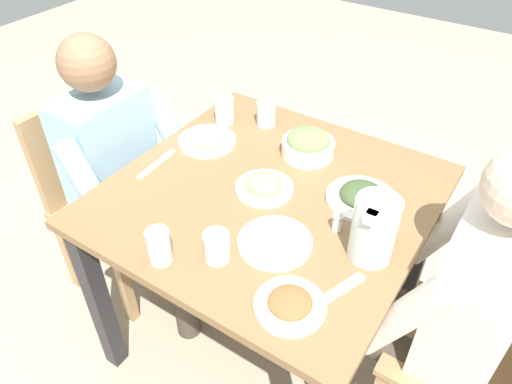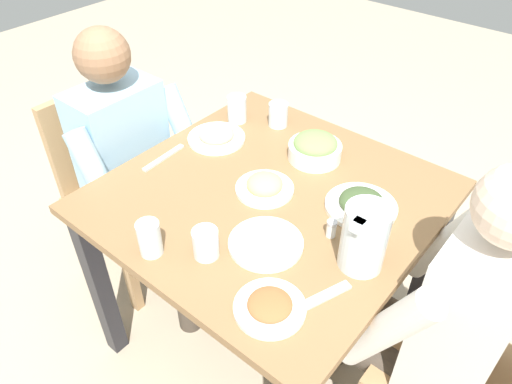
# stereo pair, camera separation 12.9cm
# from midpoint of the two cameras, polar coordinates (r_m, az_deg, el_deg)

# --- Properties ---
(ground_plane) EXTENTS (8.00, 8.00, 0.00)m
(ground_plane) POSITION_cam_midpoint_polar(r_m,az_deg,el_deg) (2.08, -0.62, -16.31)
(ground_plane) COLOR tan
(dining_table) EXTENTS (0.96, 0.96, 0.75)m
(dining_table) POSITION_cam_midpoint_polar(r_m,az_deg,el_deg) (1.60, -0.77, -3.35)
(dining_table) COLOR olive
(dining_table) RESTS_ON ground_plane
(chair_near) EXTENTS (0.40, 0.40, 0.86)m
(chair_near) POSITION_cam_midpoint_polar(r_m,az_deg,el_deg) (1.58, 24.47, -17.57)
(chair_near) COLOR tan
(chair_near) RESTS_ON ground_plane
(chair_far) EXTENTS (0.40, 0.40, 0.86)m
(chair_far) POSITION_cam_midpoint_polar(r_m,az_deg,el_deg) (2.09, -19.78, 0.33)
(chair_far) COLOR tan
(chair_far) RESTS_ON ground_plane
(diner_near) EXTENTS (0.48, 0.53, 1.15)m
(diner_near) POSITION_cam_midpoint_polar(r_m,az_deg,el_deg) (1.47, 18.41, -11.53)
(diner_near) COLOR silver
(diner_near) RESTS_ON ground_plane
(diner_far) EXTENTS (0.48, 0.53, 1.15)m
(diner_far) POSITION_cam_midpoint_polar(r_m,az_deg,el_deg) (1.87, -16.74, 1.62)
(diner_far) COLOR #9EC6E0
(diner_far) RESTS_ON ground_plane
(water_pitcher) EXTENTS (0.16, 0.12, 0.19)m
(water_pitcher) POSITION_cam_midpoint_polar(r_m,az_deg,el_deg) (1.28, 11.05, -4.39)
(water_pitcher) COLOR silver
(water_pitcher) RESTS_ON dining_table
(salad_bowl) EXTENTS (0.18, 0.18, 0.09)m
(salad_bowl) POSITION_cam_midpoint_polar(r_m,az_deg,el_deg) (1.66, 4.12, 5.52)
(salad_bowl) COLOR white
(salad_bowl) RESTS_ON dining_table
(plate_beans) EXTENTS (0.21, 0.21, 0.05)m
(plate_beans) POSITION_cam_midpoint_polar(r_m,az_deg,el_deg) (1.75, -7.94, 6.26)
(plate_beans) COLOR white
(plate_beans) RESTS_ON dining_table
(plate_dolmas) EXTENTS (0.22, 0.22, 0.05)m
(plate_dolmas) POSITION_cam_midpoint_polar(r_m,az_deg,el_deg) (1.50, 10.01, -0.55)
(plate_dolmas) COLOR white
(plate_dolmas) RESTS_ON dining_table
(plate_rice_curry) EXTENTS (0.18, 0.18, 0.04)m
(plate_rice_curry) POSITION_cam_midpoint_polar(r_m,az_deg,el_deg) (1.20, 0.90, -13.27)
(plate_rice_curry) COLOR white
(plate_rice_curry) RESTS_ON dining_table
(plate_yoghurt) EXTENTS (0.21, 0.21, 0.05)m
(plate_yoghurt) POSITION_cam_midpoint_polar(r_m,az_deg,el_deg) (1.34, -0.50, -5.78)
(plate_yoghurt) COLOR white
(plate_yoghurt) RESTS_ON dining_table
(plate_fries) EXTENTS (0.19, 0.19, 0.06)m
(plate_fries) POSITION_cam_midpoint_polar(r_m,az_deg,el_deg) (1.51, -1.53, 0.65)
(plate_fries) COLOR white
(plate_fries) RESTS_ON dining_table
(water_glass_by_pitcher) EXTENTS (0.07, 0.07, 0.09)m
(water_glass_by_pitcher) POSITION_cam_midpoint_polar(r_m,az_deg,el_deg) (1.83, -0.82, 9.21)
(water_glass_by_pitcher) COLOR silver
(water_glass_by_pitcher) RESTS_ON dining_table
(water_glass_far_left) EXTENTS (0.07, 0.07, 0.09)m
(water_glass_far_left) POSITION_cam_midpoint_polar(r_m,az_deg,el_deg) (1.29, -7.56, -6.56)
(water_glass_far_left) COLOR silver
(water_glass_far_left) RESTS_ON dining_table
(water_glass_near_right) EXTENTS (0.07, 0.07, 0.10)m
(water_glass_near_right) POSITION_cam_midpoint_polar(r_m,az_deg,el_deg) (1.85, -5.80, 9.56)
(water_glass_near_right) COLOR silver
(water_glass_near_right) RESTS_ON dining_table
(water_glass_far_right) EXTENTS (0.06, 0.06, 0.10)m
(water_glass_far_right) POSITION_cam_midpoint_polar(r_m,az_deg,el_deg) (1.31, -14.22, -6.37)
(water_glass_far_right) COLOR silver
(water_glass_far_right) RESTS_ON dining_table
(salt_shaker) EXTENTS (0.03, 0.03, 0.05)m
(salt_shaker) POSITION_cam_midpoint_polar(r_m,az_deg,el_deg) (1.38, 6.99, -3.71)
(salt_shaker) COLOR white
(salt_shaker) RESTS_ON dining_table
(fork_near) EXTENTS (0.17, 0.08, 0.01)m
(fork_near) POSITION_cam_midpoint_polar(r_m,az_deg,el_deg) (1.24, 6.79, -11.70)
(fork_near) COLOR silver
(fork_near) RESTS_ON dining_table
(knife_near) EXTENTS (0.19, 0.03, 0.01)m
(knife_near) POSITION_cam_midpoint_polar(r_m,az_deg,el_deg) (1.68, -13.86, 3.20)
(knife_near) COLOR silver
(knife_near) RESTS_ON dining_table
(fork_far) EXTENTS (0.17, 0.08, 0.01)m
(fork_far) POSITION_cam_midpoint_polar(r_m,az_deg,el_deg) (1.81, -8.40, 6.75)
(fork_far) COLOR silver
(fork_far) RESTS_ON dining_table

